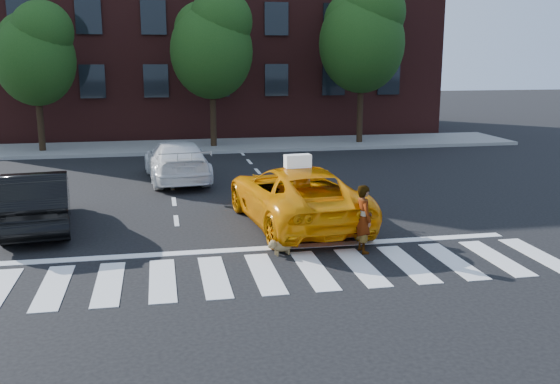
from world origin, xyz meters
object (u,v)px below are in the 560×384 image
white_suv (177,161)px  woman (364,219)px  dog (280,246)px  tree_right (363,32)px  taxi (296,195)px  tree_left (35,50)px  tree_mid (212,41)px  black_sedan (37,200)px

white_suv → woman: bearing=107.9°
dog → woman: bearing=-17.1°
tree_right → taxi: bearing=-114.5°
tree_left → tree_right: 14.52m
taxi → woman: (0.95, -2.57, -0.00)m
tree_mid → black_sedan: 14.41m
tree_left → tree_right: (14.50, -0.00, 0.82)m
tree_mid → white_suv: 8.55m
tree_left → dog: bearing=-64.8°
tree_left → white_suv: (5.57, -7.21, -3.75)m
taxi → dog: 2.64m
white_suv → taxi: bearing=109.0°
tree_mid → dog: tree_mid is taller
black_sedan → woman: size_ratio=2.90×
black_sedan → white_suv: 6.52m
tree_mid → dog: size_ratio=11.60×
tree_mid → tree_right: 7.01m
tree_mid → tree_right: bearing=-0.0°
tree_right → dog: bearing=-113.8°
black_sedan → white_suv: black_sedan is taller
taxi → tree_left: bearing=-64.2°
tree_left → woman: 18.92m
tree_right → white_suv: tree_right is taller
tree_left → black_sedan: tree_left is taller
tree_left → tree_right: bearing=-0.0°
tree_mid → woman: size_ratio=4.72×
dog → white_suv: bearing=89.9°
black_sedan → white_suv: (3.60, 5.43, -0.02)m
tree_left → tree_right: tree_right is taller
white_suv → woman: size_ratio=3.18×
tree_left → black_sedan: (1.97, -12.64, -3.72)m
tree_right → black_sedan: (-12.53, -12.64, -4.54)m
tree_right → taxi: tree_right is taller
taxi → dog: taxi is taller
taxi → white_suv: (-2.80, 6.26, -0.06)m
tree_left → woman: tree_left is taller
tree_right → woman: 17.46m
tree_left → white_suv: bearing=-52.3°
black_sedan → woman: (7.35, -3.40, 0.03)m
taxi → black_sedan: 6.45m
tree_mid → taxi: tree_mid is taller
tree_left → black_sedan: 13.33m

